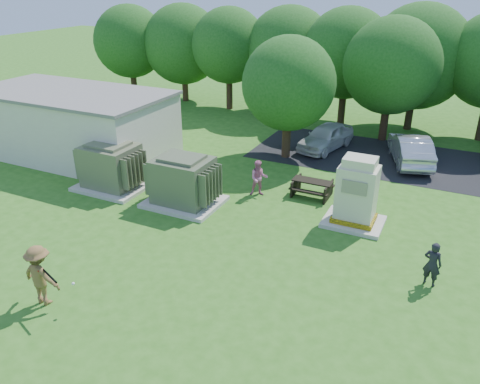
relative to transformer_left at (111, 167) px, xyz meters
The scene contains 15 objects.
ground 7.96m from the transformer_left, 34.70° to the right, with size 120.00×120.00×0.00m, color #2D6619.
service_building 5.19m from the transformer_left, 150.95° to the left, with size 10.00×5.00×3.20m, color beige.
service_building_roof 5.64m from the transformer_left, 150.95° to the left, with size 10.20×5.20×0.15m, color slate.
parking_strip 16.25m from the transformer_left, 33.69° to the left, with size 20.00×6.00×0.01m, color #232326.
transformer_left is the anchor object (origin of this frame).
transformer_right 3.70m from the transformer_left, ahead, with size 3.00×2.40×2.07m.
generator_cabinet 10.49m from the transformer_left, ahead, with size 2.19×1.79×2.67m.
picnic_table 8.75m from the transformer_left, 20.13° to the left, with size 1.67×1.25×0.71m.
batter 8.04m from the transformer_left, 63.98° to the right, with size 1.20×0.69×1.86m, color brown.
person_by_generator 13.47m from the transformer_left, ahead, with size 0.53×0.35×1.47m, color black.
person_at_picnic 6.48m from the transformer_left, 18.92° to the left, with size 0.76×0.59×1.56m, color #D06E99.
car_white 11.45m from the transformer_left, 52.27° to the left, with size 1.61×3.99×1.36m, color silver.
car_silver_a 14.44m from the transformer_left, 37.98° to the left, with size 1.55×4.44×1.46m, color silver.
batting_equipment 8.41m from the transformer_left, 60.82° to the right, with size 1.12×0.56×0.41m.
tree_row 16.56m from the transformer_left, 59.50° to the left, with size 41.30×13.30×7.30m.
Camera 1 is at (6.84, -10.10, 8.60)m, focal length 35.00 mm.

